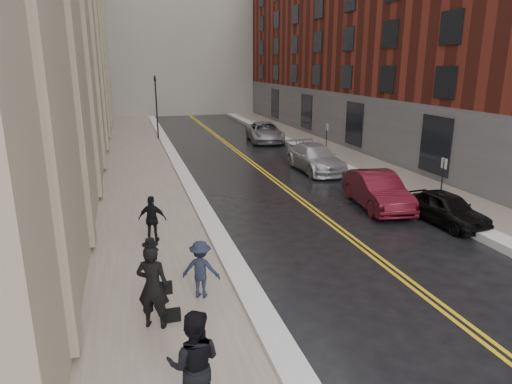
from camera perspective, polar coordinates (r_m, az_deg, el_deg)
ground at (r=11.38m, az=14.03°, el=-17.27°), size 160.00×160.00×0.00m
sidewalk_left at (r=24.91m, az=-14.10°, el=1.25°), size 4.00×64.00×0.15m
sidewalk_right at (r=28.59m, az=14.03°, el=3.10°), size 3.00×64.00×0.15m
lane_stripe_a at (r=26.00m, az=1.22°, el=2.17°), size 0.12×64.00×0.01m
lane_stripe_b at (r=26.07m, az=1.73°, el=2.21°), size 0.12×64.00×0.01m
snow_ridge_left at (r=25.05m, az=-8.85°, el=1.76°), size 0.70×60.80×0.26m
snow_ridge_right at (r=27.71m, az=10.71°, el=3.06°), size 0.85×60.80×0.30m
building_right at (r=38.57m, az=21.21°, el=19.06°), size 14.00×50.00×18.00m
traffic_signal at (r=38.36m, az=-12.36°, el=10.88°), size 0.18×0.15×5.20m
parking_sign_near at (r=21.25m, az=22.27°, el=1.63°), size 0.06×0.35×2.23m
parking_sign_far at (r=31.36m, az=8.82°, el=6.86°), size 0.06×0.35×2.23m
car_black at (r=19.41m, az=22.68°, el=-1.87°), size 1.77×3.86×1.28m
car_maroon at (r=20.61m, az=14.89°, el=0.22°), size 2.26×4.90×1.56m
car_silver_near at (r=27.03m, az=7.40°, el=4.23°), size 2.25×5.35×1.54m
car_silver_far at (r=37.14m, az=1.13°, el=7.50°), size 3.31×5.86×1.55m
pedestrian_main at (r=10.95m, az=-12.77°, el=-11.42°), size 0.89×0.75×2.07m
pedestrian_a at (r=8.42m, az=-7.73°, el=-20.54°), size 1.14×0.98×2.00m
pedestrian_b at (r=12.18m, az=-6.92°, el=-9.55°), size 1.15×0.92×1.56m
pedestrian_c at (r=16.04m, az=-12.82°, el=-3.34°), size 1.04×0.68×1.65m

